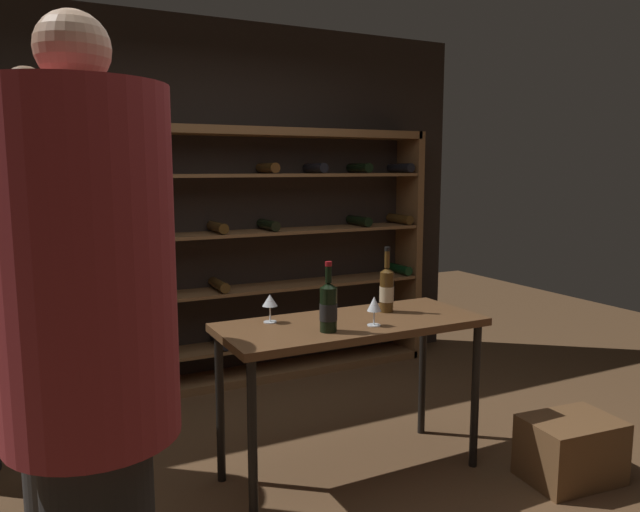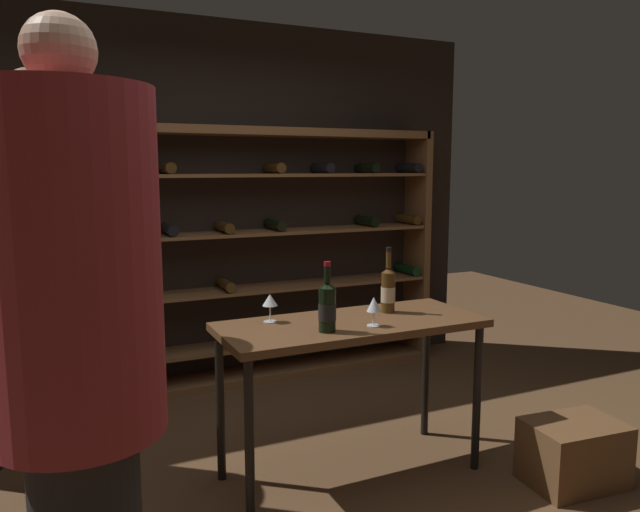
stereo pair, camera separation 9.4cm
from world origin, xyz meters
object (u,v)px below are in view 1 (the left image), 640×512
(tasting_table, at_px, (351,337))
(wine_rack, at_px, (245,257))
(person_guest_blue_shirt, at_px, (90,352))
(wine_glass_stemmed_center, at_px, (270,302))
(wine_crate, at_px, (571,449))
(wine_bottle_black_capsule, at_px, (328,307))
(person_bystander_dark_jacket, at_px, (39,274))
(wine_glass_stemmed_left, at_px, (374,305))
(wine_bottle_gold_foil, at_px, (387,289))

(tasting_table, bearing_deg, wine_rack, 89.77)
(person_guest_blue_shirt, relative_size, wine_glass_stemmed_center, 13.85)
(wine_crate, relative_size, wine_bottle_black_capsule, 1.40)
(person_bystander_dark_jacket, xyz_separation_m, wine_glass_stemmed_left, (1.49, -0.46, -0.21))
(wine_rack, height_order, person_guest_blue_shirt, person_guest_blue_shirt)
(wine_rack, height_order, wine_glass_stemmed_left, wine_rack)
(wine_rack, distance_m, wine_bottle_gold_foil, 1.56)
(wine_rack, height_order, wine_crate, wine_rack)
(tasting_table, bearing_deg, wine_bottle_black_capsule, -147.30)
(wine_rack, bearing_deg, wine_glass_stemmed_left, -88.52)
(wine_rack, bearing_deg, wine_bottle_gold_foil, -80.25)
(wine_glass_stemmed_center, bearing_deg, wine_bottle_gold_foil, -6.27)
(wine_glass_stemmed_left, bearing_deg, wine_bottle_gold_foil, 45.42)
(wine_bottle_black_capsule, bearing_deg, person_guest_blue_shirt, -145.48)
(person_guest_blue_shirt, bearing_deg, wine_rack, -176.74)
(wine_rack, distance_m, person_guest_blue_shirt, 2.90)
(tasting_table, xyz_separation_m, person_bystander_dark_jacket, (-1.44, 0.33, 0.40))
(person_bystander_dark_jacket, distance_m, wine_glass_stemmed_center, 1.08)
(wine_bottle_gold_foil, bearing_deg, wine_glass_stemmed_left, -134.58)
(wine_rack, distance_m, wine_crate, 2.54)
(person_guest_blue_shirt, relative_size, person_bystander_dark_jacket, 0.98)
(person_bystander_dark_jacket, bearing_deg, tasting_table, 97.68)
(person_guest_blue_shirt, relative_size, wine_glass_stemmed_left, 13.60)
(wine_rack, distance_m, wine_glass_stemmed_left, 1.76)
(wine_rack, xyz_separation_m, wine_glass_stemmed_left, (0.05, -1.76, -0.01))
(wine_rack, xyz_separation_m, person_bystander_dark_jacket, (-1.45, -1.29, 0.19))
(person_bystander_dark_jacket, relative_size, wine_glass_stemmed_center, 14.09)
(wine_rack, height_order, wine_bottle_gold_foil, wine_rack)
(wine_bottle_gold_foil, height_order, wine_glass_stemmed_left, wine_bottle_gold_foil)
(wine_bottle_black_capsule, bearing_deg, wine_rack, 83.20)
(wine_crate, bearing_deg, wine_bottle_gold_foil, 137.68)
(wine_bottle_black_capsule, distance_m, wine_glass_stemmed_center, 0.34)
(tasting_table, xyz_separation_m, wine_glass_stemmed_center, (-0.39, 0.16, 0.20))
(wine_bottle_gold_foil, bearing_deg, person_guest_blue_shirt, -148.19)
(wine_bottle_gold_foil, relative_size, wine_bottle_black_capsule, 1.05)
(tasting_table, height_order, wine_crate, tasting_table)
(wine_bottle_black_capsule, relative_size, wine_glass_stemmed_left, 2.30)
(tasting_table, xyz_separation_m, wine_bottle_gold_foil, (0.27, 0.09, 0.22))
(wine_crate, height_order, wine_glass_stemmed_center, wine_glass_stemmed_center)
(wine_bottle_gold_foil, relative_size, wine_glass_stemmed_left, 2.42)
(tasting_table, height_order, wine_bottle_gold_foil, wine_bottle_gold_foil)
(wine_glass_stemmed_center, bearing_deg, tasting_table, -22.12)
(person_guest_blue_shirt, height_order, wine_glass_stemmed_left, person_guest_blue_shirt)
(person_bystander_dark_jacket, bearing_deg, wine_bottle_black_capsule, 90.20)
(wine_crate, xyz_separation_m, wine_glass_stemmed_left, (-0.95, 0.44, 0.78))
(wine_rack, relative_size, wine_bottle_black_capsule, 8.93)
(person_guest_blue_shirt, xyz_separation_m, wine_glass_stemmed_left, (1.41, 0.79, -0.18))
(wine_rack, bearing_deg, wine_glass_stemmed_center, -105.09)
(wine_rack, xyz_separation_m, wine_bottle_black_capsule, (-0.21, -1.75, 0.00))
(wine_bottle_gold_foil, xyz_separation_m, wine_glass_stemmed_center, (-0.66, 0.07, -0.02))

